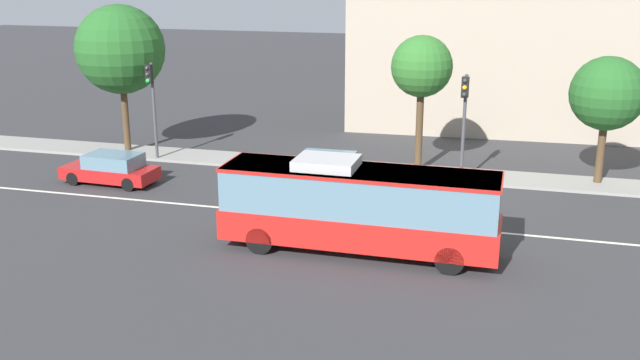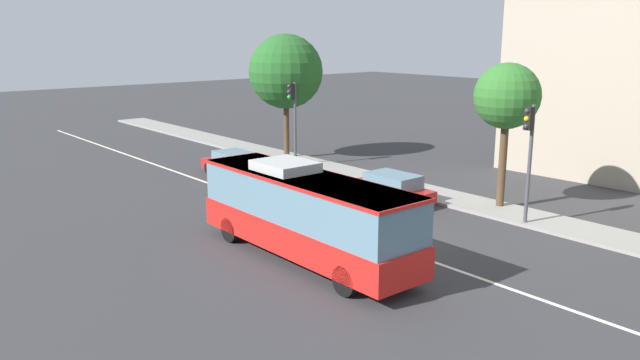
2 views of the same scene
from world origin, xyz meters
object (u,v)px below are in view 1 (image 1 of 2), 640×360
Objects in this scene: sedan_red at (324,168)px; street_tree_kerbside_right at (607,94)px; street_tree_kerbside_left at (120,50)px; traffic_light_near_corner at (152,95)px; transit_bus at (358,205)px; traffic_light_mid_block at (464,110)px; sedan_red_ahead at (111,169)px; street_tree_kerbside_centre at (422,68)px.

street_tree_kerbside_right is (12.61, 3.05, 3.63)m from sedan_red.
traffic_light_near_corner is at bearing -28.27° from street_tree_kerbside_left.
transit_bus is 10.21m from traffic_light_mid_block.
sedan_red is 0.99× the size of sedan_red_ahead.
street_tree_kerbside_right is at bearing -167.19° from sedan_red.
sedan_red_ahead is at bearing 1.08° from traffic_light_near_corner.
traffic_light_near_corner is 3.41m from street_tree_kerbside_left.
street_tree_kerbside_left reaches higher than street_tree_kerbside_centre.
street_tree_kerbside_centre is (16.10, 0.40, -0.43)m from street_tree_kerbside_left.
sedan_red_ahead is 23.41m from street_tree_kerbside_right.
transit_bus is at bearing 111.96° from sedan_red.
traffic_light_mid_block is (2.94, 9.62, 1.75)m from transit_bus.
transit_bus is 2.22× the size of sedan_red.
street_tree_kerbside_centre is at bearing -121.25° from traffic_light_mid_block.
sedan_red is 10.16m from sedan_red_ahead.
traffic_light_near_corner is (-9.69, 1.56, 2.84)m from sedan_red.
street_tree_kerbside_left is at bearing -64.97° from sedan_red_ahead.
street_tree_kerbside_left is at bearing -178.58° from street_tree_kerbside_centre.
sedan_red_ahead is 0.88× the size of traffic_light_mid_block.
traffic_light_mid_block is 0.64× the size of street_tree_kerbside_left.
street_tree_kerbside_centre is 1.12× the size of street_tree_kerbside_right.
street_tree_kerbside_right is (6.31, 1.44, 0.80)m from traffic_light_mid_block.
sedan_red is 0.56× the size of street_tree_kerbside_left.
street_tree_kerbside_right is at bearing -162.71° from sedan_red_ahead.
sedan_red is 13.33m from street_tree_kerbside_left.
sedan_red_ahead is 7.78m from street_tree_kerbside_left.
sedan_red is at bearing -161.56° from sedan_red_ahead.
street_tree_kerbside_left is at bearing -89.33° from traffic_light_mid_block.
street_tree_kerbside_centre is at bearing 178.79° from street_tree_kerbside_right.
traffic_light_near_corner is 0.64× the size of street_tree_kerbside_left.
transit_bus is at bearing -129.90° from street_tree_kerbside_right.
transit_bus reaches higher than sedan_red_ahead.
transit_bus is 2.19× the size of sedan_red_ahead.
street_tree_kerbside_left is (-2.36, 1.27, 2.11)m from traffic_light_near_corner.
transit_bus is 14.20m from sedan_red_ahead.
street_tree_kerbside_centre is at bearing 1.42° from street_tree_kerbside_left.
traffic_light_near_corner reaches higher than sedan_red.
traffic_light_near_corner is 0.85× the size of street_tree_kerbside_right.
sedan_red is at bearing -13.19° from street_tree_kerbside_left.
traffic_light_near_corner reaches higher than sedan_red_ahead.
street_tree_kerbside_right reaches higher than traffic_light_near_corner.
street_tree_kerbside_right reaches higher than transit_bus.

